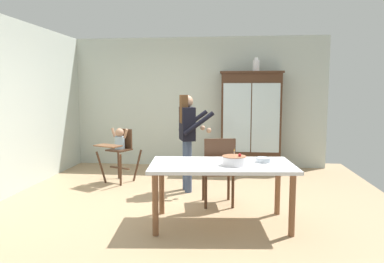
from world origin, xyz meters
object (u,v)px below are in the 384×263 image
Objects in this scene: ceramic_vase at (256,65)px; high_chair_with_toddler at (119,145)px; serving_bowl at (263,160)px; dining_chair_far_side at (219,167)px; china_cabinet at (251,121)px; birthday_cake at (234,160)px; dining_table at (222,171)px; adult_person at (188,131)px.

high_chair_with_toddler is (-2.41, -1.31, -1.44)m from ceramic_vase.
dining_chair_far_side is at bearing 136.58° from serving_bowl.
dining_chair_far_side is at bearing -102.60° from china_cabinet.
birthday_cake is at bearing -147.98° from serving_bowl.
dining_table is (-0.58, -3.12, -1.44)m from ceramic_vase.
ceramic_vase is 1.50× the size of serving_bowl.
china_cabinet is 3.17m from dining_table.
dining_chair_far_side is (-0.64, -2.46, -1.54)m from ceramic_vase.
china_cabinet is 7.32× the size of ceramic_vase.
china_cabinet is at bearing -112.20° from dining_chair_far_side.
dining_table is at bearing -100.53° from ceramic_vase.
china_cabinet is 2.06× the size of dining_chair_far_side.
china_cabinet is at bearing 90.02° from serving_bowl.
china_cabinet is at bearing -50.23° from adult_person.
ceramic_vase is 3.10m from high_chair_with_toddler.
dining_chair_far_side is (1.77, -1.15, -0.10)m from high_chair_with_toddler.
birthday_cake is (0.72, -1.47, -0.17)m from adult_person.
ceramic_vase is 0.18× the size of adult_person.
serving_bowl is at bearing -89.98° from china_cabinet.
adult_person is (-1.16, -1.73, -1.13)m from ceramic_vase.
birthday_cake is at bearing -172.26° from adult_person.
china_cabinet is 2.98m from serving_bowl.
birthday_cake is at bearing -19.80° from high_chair_with_toddler.
serving_bowl is (-0.09, -2.98, -1.33)m from ceramic_vase.
dining_chair_far_side is at bearing -163.00° from adult_person.
adult_person reaches higher than dining_chair_far_side.
china_cabinet is 2.68m from high_chair_with_toddler.
china_cabinet is at bearing -177.54° from ceramic_vase.
dining_table is 0.67m from dining_chair_far_side.
high_chair_with_toddler is at bearing 135.33° from dining_table.
dining_table is 1.83× the size of dining_chair_far_side.
high_chair_with_toddler is at bearing -150.66° from china_cabinet.
serving_bowl is 0.79m from dining_chair_far_side.
dining_chair_far_side reaches higher than serving_bowl.
dining_table is at bearing -98.98° from china_cabinet.
dining_table is at bearing -20.77° from high_chair_with_toddler.
china_cabinet is 2.08× the size of high_chair_with_toddler.
ceramic_vase is 0.15× the size of dining_table.
ceramic_vase reaches higher than birthday_cake.
ceramic_vase reaches higher than dining_chair_far_side.
serving_bowl is at bearing -11.81° from high_chair_with_toddler.
dining_table is 9.76× the size of serving_bowl.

